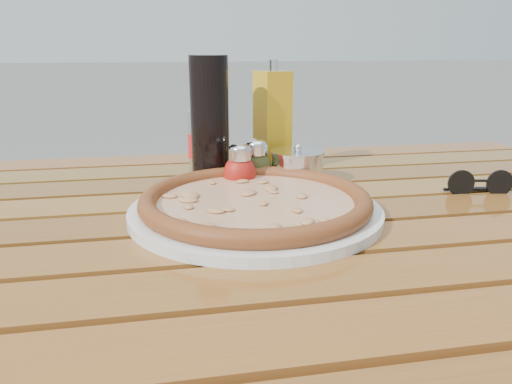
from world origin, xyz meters
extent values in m
cube|color=#321B0B|center=(0.64, 0.39, 0.35)|extent=(0.06, 0.06, 0.70)
cube|color=#39220D|center=(0.00, 0.00, 0.70)|extent=(1.36, 0.86, 0.04)
cube|color=#5B2E10|center=(0.00, -0.30, 0.73)|extent=(1.40, 0.09, 0.03)
cube|color=#582E0F|center=(0.00, -0.20, 0.73)|extent=(1.40, 0.09, 0.03)
cube|color=#572E0F|center=(0.00, -0.10, 0.73)|extent=(1.40, 0.09, 0.03)
cube|color=#4E290D|center=(0.00, 0.00, 0.73)|extent=(1.40, 0.09, 0.03)
cube|color=#5D3510|center=(0.00, 0.10, 0.73)|extent=(1.40, 0.09, 0.03)
cube|color=#4E2B0D|center=(0.00, 0.20, 0.73)|extent=(1.40, 0.09, 0.03)
cube|color=#54330E|center=(0.00, 0.30, 0.73)|extent=(1.40, 0.09, 0.03)
cube|color=#5D2D10|center=(0.00, 0.41, 0.73)|extent=(1.40, 0.09, 0.03)
cylinder|color=silver|center=(0.00, 0.00, 0.76)|extent=(0.45, 0.45, 0.01)
cylinder|color=beige|center=(0.00, 0.00, 0.77)|extent=(0.37, 0.37, 0.01)
torus|color=black|center=(0.00, 0.00, 0.77)|extent=(0.40, 0.40, 0.03)
ellipsoid|color=red|center=(-0.01, 0.13, 0.78)|extent=(0.06, 0.06, 0.06)
cylinder|color=white|center=(-0.01, 0.13, 0.81)|extent=(0.05, 0.05, 0.02)
ellipsoid|color=silver|center=(-0.01, 0.13, 0.82)|extent=(0.04, 0.04, 0.02)
ellipsoid|color=#3D421A|center=(0.03, 0.17, 0.78)|extent=(0.07, 0.07, 0.06)
cylinder|color=white|center=(0.03, 0.17, 0.81)|extent=(0.05, 0.05, 0.02)
ellipsoid|color=silver|center=(0.03, 0.17, 0.82)|extent=(0.05, 0.05, 0.02)
cylinder|color=black|center=(-0.05, 0.19, 0.86)|extent=(0.08, 0.08, 0.22)
cylinder|color=silver|center=(-0.05, 0.26, 0.81)|extent=(0.07, 0.07, 0.12)
cylinder|color=red|center=(-0.05, 0.26, 0.81)|extent=(0.07, 0.07, 0.04)
cube|color=gold|center=(0.08, 0.26, 0.84)|extent=(0.07, 0.07, 0.19)
cylinder|color=silver|center=(0.08, 0.26, 0.95)|extent=(0.03, 0.03, 0.02)
cylinder|color=silver|center=(0.10, 0.16, 0.78)|extent=(0.09, 0.09, 0.05)
cylinder|color=silver|center=(0.10, 0.16, 0.81)|extent=(0.10, 0.10, 0.01)
sphere|color=silver|center=(0.10, 0.16, 0.81)|extent=(0.01, 0.01, 0.01)
cylinder|color=black|center=(0.35, 0.05, 0.77)|extent=(0.04, 0.01, 0.04)
cylinder|color=black|center=(0.41, 0.04, 0.77)|extent=(0.04, 0.01, 0.04)
cube|color=black|center=(0.38, 0.04, 0.77)|extent=(0.02, 0.01, 0.00)
cube|color=black|center=(0.37, 0.06, 0.75)|extent=(0.09, 0.02, 0.00)
cube|color=black|center=(0.39, 0.06, 0.75)|extent=(0.09, 0.02, 0.00)
camera|label=1|loc=(-0.13, -0.66, 0.99)|focal=35.00mm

